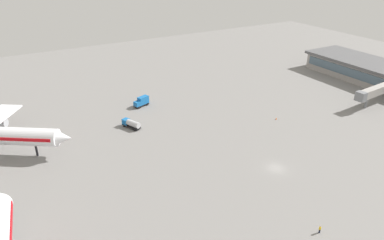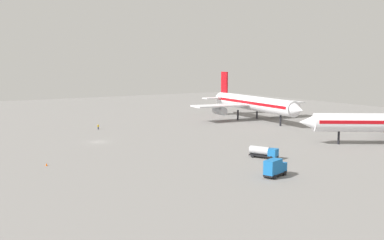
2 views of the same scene
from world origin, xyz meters
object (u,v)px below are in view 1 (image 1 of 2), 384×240
Objects in this scene: catering_truck at (142,101)px; safety_cone_near_gate at (276,118)px; fuel_truck at (131,124)px; ground_crew_worker at (320,229)px.

catering_truck is 45.51m from safety_cone_near_gate.
fuel_truck is at bearing 67.57° from safety_cone_near_gate.
ground_crew_worker is at bearing 75.68° from catering_truck.
catering_truck is 0.91× the size of fuel_truck.
safety_cone_near_gate is (42.32, -27.04, -0.55)m from ground_crew_worker.
fuel_truck is (-13.74, 9.17, -0.31)m from catering_truck.
safety_cone_near_gate is at bearing -136.07° from fuel_truck.
fuel_truck is 61.69m from ground_crew_worker.
safety_cone_near_gate is (-17.45, -42.27, -1.09)m from fuel_truck.
fuel_truck reaches higher than safety_cone_near_gate.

